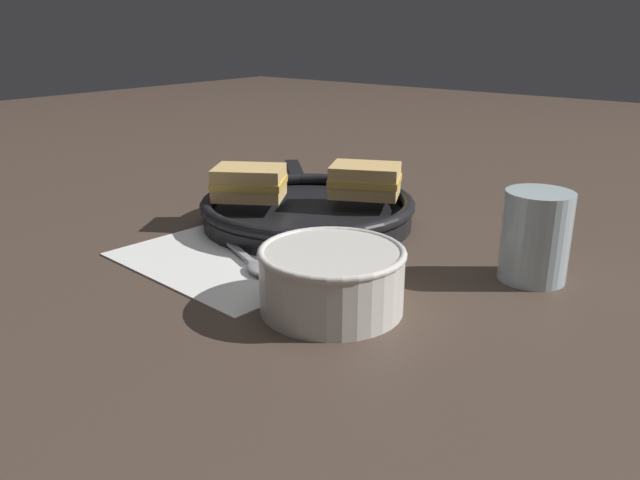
{
  "coord_description": "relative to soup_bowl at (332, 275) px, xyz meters",
  "views": [
    {
      "loc": [
        0.45,
        -0.56,
        0.28
      ],
      "look_at": [
        0.01,
        -0.01,
        0.04
      ],
      "focal_mm": 35.0,
      "sensor_mm": 36.0,
      "label": 1
    }
  ],
  "objects": [
    {
      "name": "skillet",
      "position": [
        -0.2,
        0.21,
        -0.02
      ],
      "size": [
        0.37,
        0.37,
        0.04
      ],
      "color": "black",
      "rests_on": "ground_plane"
    },
    {
      "name": "soup_bowl",
      "position": [
        0.0,
        0.0,
        0.0
      ],
      "size": [
        0.15,
        0.15,
        0.07
      ],
      "color": "silver",
      "rests_on": "ground_plane"
    },
    {
      "name": "napkin",
      "position": [
        -0.19,
        0.04,
        -0.04
      ],
      "size": [
        0.29,
        0.25,
        0.0
      ],
      "color": "white",
      "rests_on": "ground_plane"
    },
    {
      "name": "spoon",
      "position": [
        -0.14,
        0.03,
        -0.03
      ],
      "size": [
        0.15,
        0.08,
        0.01
      ],
      "rotation": [
        0.0,
        0.0,
        -0.41
      ],
      "color": "#9E9EA3",
      "rests_on": "napkin"
    },
    {
      "name": "ground_plane",
      "position": [
        -0.09,
        0.09,
        -0.04
      ],
      "size": [
        4.0,
        4.0,
        0.0
      ],
      "primitive_type": "plane",
      "color": "#47382D"
    },
    {
      "name": "sandwich_near_left",
      "position": [
        -0.26,
        0.15,
        0.03
      ],
      "size": [
        0.12,
        0.11,
        0.05
      ],
      "rotation": [
        0.0,
        0.0,
        5.27
      ],
      "color": "#DBB26B",
      "rests_on": "skillet"
    },
    {
      "name": "sandwich_near_right",
      "position": [
        -0.14,
        0.27,
        0.03
      ],
      "size": [
        0.12,
        0.11,
        0.05
      ],
      "rotation": [
        0.0,
        0.0,
        8.31
      ],
      "color": "#DBB26B",
      "rests_on": "skillet"
    },
    {
      "name": "drinking_glass",
      "position": [
        0.13,
        0.21,
        0.01
      ],
      "size": [
        0.08,
        0.08,
        0.1
      ],
      "color": "silver",
      "rests_on": "ground_plane"
    }
  ]
}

